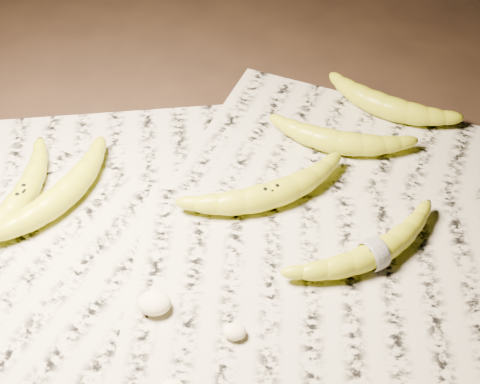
# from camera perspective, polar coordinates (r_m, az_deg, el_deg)

# --- Properties ---
(ground) EXTENTS (3.00, 3.00, 0.00)m
(ground) POSITION_cam_1_polar(r_m,az_deg,el_deg) (0.90, -0.77, -3.68)
(ground) COLOR black
(ground) RESTS_ON ground
(newspaper_patch) EXTENTS (0.90, 0.70, 0.01)m
(newspaper_patch) POSITION_cam_1_polar(r_m,az_deg,el_deg) (0.87, -0.58, -4.89)
(newspaper_patch) COLOR #B9B59F
(newspaper_patch) RESTS_ON ground
(banana_left_a) EXTENTS (0.10, 0.20, 0.03)m
(banana_left_a) POSITION_cam_1_polar(r_m,az_deg,el_deg) (0.96, -18.18, -0.29)
(banana_left_a) COLOR gold
(banana_left_a) RESTS_ON newspaper_patch
(banana_left_b) EXTENTS (0.16, 0.21, 0.04)m
(banana_left_b) POSITION_cam_1_polar(r_m,az_deg,el_deg) (0.94, -15.06, -0.24)
(banana_left_b) COLOR gold
(banana_left_b) RESTS_ON newspaper_patch
(banana_center) EXTENTS (0.22, 0.15, 0.04)m
(banana_center) POSITION_cam_1_polar(r_m,az_deg,el_deg) (0.91, 2.59, -0.13)
(banana_center) COLOR gold
(banana_center) RESTS_ON newspaper_patch
(banana_taped) EXTENTS (0.20, 0.16, 0.03)m
(banana_taped) POSITION_cam_1_polar(r_m,az_deg,el_deg) (0.86, 11.40, -5.07)
(banana_taped) COLOR gold
(banana_taped) RESTS_ON newspaper_patch
(banana_upper_a) EXTENTS (0.19, 0.09, 0.04)m
(banana_upper_a) POSITION_cam_1_polar(r_m,az_deg,el_deg) (1.00, 8.43, 4.39)
(banana_upper_a) COLOR gold
(banana_upper_a) RESTS_ON newspaper_patch
(banana_upper_b) EXTENTS (0.19, 0.14, 0.04)m
(banana_upper_b) POSITION_cam_1_polar(r_m,az_deg,el_deg) (1.07, 12.37, 7.29)
(banana_upper_b) COLOR gold
(banana_upper_b) RESTS_ON newspaper_patch
(measuring_tape) EXTENTS (0.03, 0.04, 0.04)m
(measuring_tape) POSITION_cam_1_polar(r_m,az_deg,el_deg) (0.86, 11.40, -5.07)
(measuring_tape) COLOR white
(measuring_tape) RESTS_ON newspaper_patch
(flesh_chunk_a) EXTENTS (0.04, 0.03, 0.02)m
(flesh_chunk_a) POSITION_cam_1_polar(r_m,az_deg,el_deg) (0.81, -7.35, -9.22)
(flesh_chunk_a) COLOR #FEF4C4
(flesh_chunk_a) RESTS_ON newspaper_patch
(flesh_chunk_c) EXTENTS (0.03, 0.02, 0.02)m
(flesh_chunk_c) POSITION_cam_1_polar(r_m,az_deg,el_deg) (0.79, -0.45, -11.67)
(flesh_chunk_c) COLOR #FEF4C4
(flesh_chunk_c) RESTS_ON newspaper_patch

